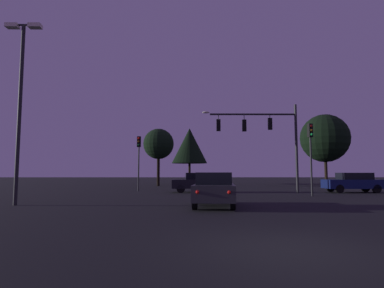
{
  "coord_description": "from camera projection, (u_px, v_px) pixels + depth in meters",
  "views": [
    {
      "loc": [
        -1.96,
        -6.4,
        1.49
      ],
      "look_at": [
        -1.77,
        16.65,
        3.59
      ],
      "focal_mm": 30.03,
      "sensor_mm": 36.0,
      "label": 1
    }
  ],
  "objects": [
    {
      "name": "tree_behind_sign",
      "position": [
        190.0,
        146.0,
        44.37
      ],
      "size": [
        4.89,
        4.89,
        7.7
      ],
      "color": "black",
      "rests_on": "ground"
    },
    {
      "name": "ground_plane",
      "position": [
        210.0,
        189.0,
        30.66
      ],
      "size": [
        168.0,
        168.0,
        0.0
      ],
      "primitive_type": "plane",
      "color": "black",
      "rests_on": "ground"
    },
    {
      "name": "car_crossing_left",
      "position": [
        198.0,
        182.0,
        25.06
      ],
      "size": [
        4.2,
        2.04,
        1.52
      ],
      "color": "black",
      "rests_on": "ground"
    },
    {
      "name": "parking_lot_lamp_post",
      "position": [
        21.0,
        90.0,
        15.35
      ],
      "size": [
        1.7,
        0.36,
        8.75
      ],
      "color": "#232326",
      "rests_on": "ground"
    },
    {
      "name": "traffic_light_corner_left",
      "position": [
        139.0,
        152.0,
        26.93
      ],
      "size": [
        0.31,
        0.36,
        4.58
      ],
      "color": "#232326",
      "rests_on": "ground"
    },
    {
      "name": "car_crossing_right",
      "position": [
        353.0,
        182.0,
        24.65
      ],
      "size": [
        4.36,
        1.77,
        1.52
      ],
      "color": "#0F1947",
      "rests_on": "ground"
    },
    {
      "name": "car_nearside_lane",
      "position": [
        214.0,
        189.0,
        14.39
      ],
      "size": [
        2.14,
        4.37,
        1.52
      ],
      "color": "#232328",
      "rests_on": "ground"
    },
    {
      "name": "traffic_light_corner_right",
      "position": [
        311.0,
        145.0,
        21.12
      ],
      "size": [
        0.36,
        0.39,
        4.76
      ],
      "color": "#232326",
      "rests_on": "ground"
    },
    {
      "name": "tree_center_horizon",
      "position": [
        159.0,
        144.0,
        37.76
      ],
      "size": [
        3.59,
        3.59,
        6.72
      ],
      "color": "black",
      "rests_on": "ground"
    },
    {
      "name": "traffic_signal_mast_arm",
      "position": [
        265.0,
        132.0,
        24.49
      ],
      "size": [
        7.27,
        0.37,
        6.75
      ],
      "color": "#232326",
      "rests_on": "ground"
    },
    {
      "name": "tree_left_far",
      "position": [
        325.0,
        138.0,
        39.56
      ],
      "size": [
        5.91,
        5.91,
        8.73
      ],
      "color": "black",
      "rests_on": "ground"
    }
  ]
}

